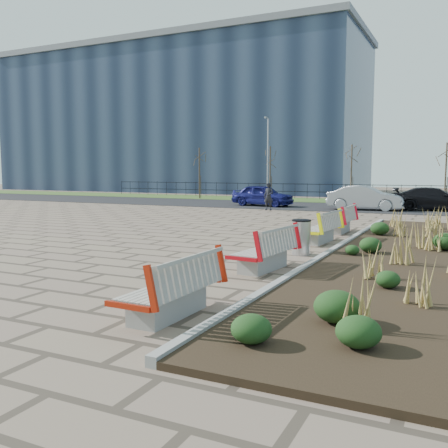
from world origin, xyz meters
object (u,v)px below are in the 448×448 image
at_px(pedestrian, 269,197).
at_px(litter_bin, 301,238).
at_px(car_blue, 263,195).
at_px(bench_b, 263,249).
at_px(bench_d, 339,219).
at_px(car_silver, 365,198).
at_px(lamp_west, 268,160).
at_px(bench_a, 168,286).
at_px(bench_c, 319,227).
at_px(car_black, 435,199).

bearing_deg(pedestrian, litter_bin, -59.40).
bearing_deg(car_blue, bench_b, -150.74).
bearing_deg(pedestrian, car_blue, 123.92).
bearing_deg(bench_d, car_silver, 95.51).
bearing_deg(lamp_west, car_silver, -34.34).
distance_m(litter_bin, lamp_west, 23.62).
distance_m(pedestrian, lamp_west, 8.83).
relative_size(bench_a, car_silver, 0.50).
relative_size(litter_bin, lamp_west, 0.16).
height_order(bench_c, car_silver, car_silver).
xyz_separation_m(pedestrian, lamp_west, (-3.08, 7.96, 2.25)).
relative_size(bench_d, car_blue, 0.53).
height_order(bench_d, litter_bin, bench_d).
bearing_deg(bench_c, car_silver, 98.59).
distance_m(litter_bin, pedestrian, 14.96).
bearing_deg(car_blue, car_silver, -85.68).
relative_size(litter_bin, car_blue, 0.24).
xyz_separation_m(car_black, lamp_west, (-11.65, 4.27, 2.37)).
bearing_deg(car_blue, bench_d, -138.73).
bearing_deg(bench_d, bench_c, -89.51).
height_order(bench_d, car_black, car_black).
xyz_separation_m(bench_c, car_silver, (-0.95, 13.68, 0.21)).
bearing_deg(car_black, bench_c, 165.32).
bearing_deg(bench_a, lamp_west, 109.30).
bearing_deg(lamp_west, bench_d, -61.15).
distance_m(bench_a, bench_c, 8.96).
distance_m(bench_c, lamp_west, 21.34).
distance_m(bench_b, pedestrian, 17.13).
bearing_deg(bench_a, car_silver, 93.96).
distance_m(bench_b, litter_bin, 2.43).
bearing_deg(car_blue, lamp_west, 25.33).
bearing_deg(litter_bin, car_black, 81.87).
bearing_deg(pedestrian, car_silver, 32.93).
distance_m(bench_c, litter_bin, 2.45).
relative_size(bench_a, lamp_west, 0.35).
bearing_deg(car_blue, bench_c, -144.36).
distance_m(bench_c, car_black, 15.14).
xyz_separation_m(pedestrian, car_silver, (4.97, 2.46, -0.07)).
height_order(bench_a, car_blue, car_blue).
bearing_deg(car_silver, litter_bin, -177.70).
bearing_deg(pedestrian, car_black, 29.87).
xyz_separation_m(bench_d, lamp_west, (-9.00, 16.34, 2.54)).
height_order(bench_b, car_blue, car_blue).
height_order(bench_c, pedestrian, pedestrian).
bearing_deg(car_black, litter_bin, 167.27).
height_order(bench_c, bench_d, same).
xyz_separation_m(car_blue, lamp_west, (-1.60, 5.09, 2.34)).
xyz_separation_m(bench_a, pedestrian, (-5.92, 20.17, 0.29)).
bearing_deg(bench_b, bench_c, 96.13).
bearing_deg(bench_d, bench_b, -89.51).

